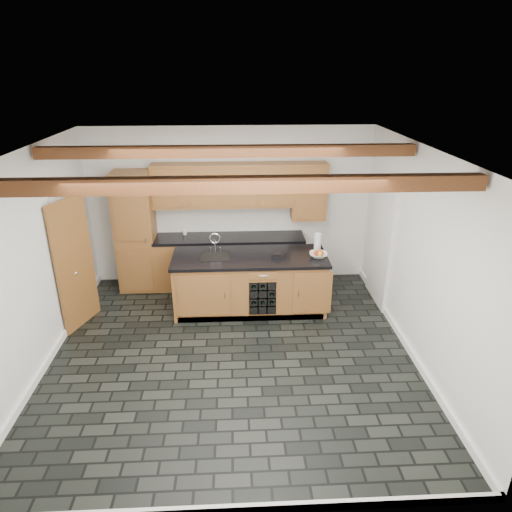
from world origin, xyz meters
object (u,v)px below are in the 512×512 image
(island, at_px, (250,283))
(fruit_bowl, at_px, (318,255))
(kitchen_scale, at_px, (278,255))
(paper_towel, at_px, (318,242))

(island, xyz_separation_m, fruit_bowl, (1.07, -0.08, 0.50))
(island, xyz_separation_m, kitchen_scale, (0.43, -0.05, 0.49))
(fruit_bowl, xyz_separation_m, paper_towel, (0.04, 0.32, 0.10))
(island, distance_m, paper_towel, 1.29)
(island, relative_size, kitchen_scale, 11.53)
(island, relative_size, paper_towel, 8.98)
(paper_towel, bearing_deg, fruit_bowl, -97.15)
(kitchen_scale, height_order, paper_towel, paper_towel)
(island, xyz_separation_m, paper_towel, (1.11, 0.24, 0.60))
(paper_towel, bearing_deg, kitchen_scale, -157.19)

